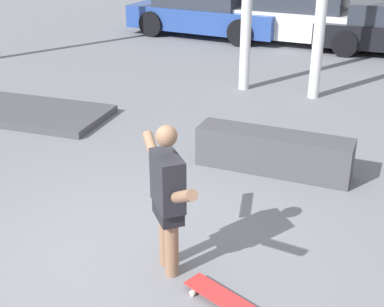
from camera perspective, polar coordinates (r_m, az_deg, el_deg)
The scene contains 7 objects.
ground_plane at distance 5.46m, azimuth -7.05°, elevation -11.08°, with size 36.00×36.00×0.00m, color slate.
skateboarder at distance 4.87m, azimuth -2.60°, elevation -4.47°, with size 1.01×1.09×1.48m.
skateboard at distance 4.87m, azimuth 3.21°, elevation -15.06°, with size 0.78×0.47×0.08m.
grind_box at distance 7.12m, azimuth 8.66°, elevation 0.14°, with size 2.04×0.46×0.54m, color #47474C.
manual_pad at distance 9.49m, azimuth -17.02°, elevation 4.22°, with size 2.68×1.33×0.13m, color #47474C.
parked_car_blue at distance 15.37m, azimuth 1.62°, elevation 14.95°, with size 4.41×2.24×1.35m.
parked_car_white at distance 14.64m, azimuth 11.66°, elevation 14.05°, with size 4.43×1.98×1.37m.
Camera 1 is at (2.34, -3.81, 3.14)m, focal length 50.00 mm.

